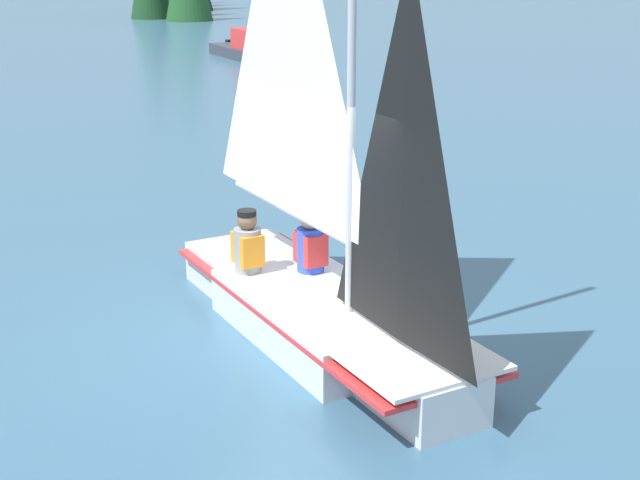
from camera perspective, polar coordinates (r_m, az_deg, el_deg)
ground_plane at (r=9.32m, az=-0.00°, el=-6.24°), size 260.00×260.00×0.00m
sailboat_main at (r=9.07m, az=-0.15°, el=-1.61°), size 4.74×2.92×5.20m
sailor_helm at (r=9.78m, az=-0.59°, el=-1.07°), size 0.41×0.39×1.16m
sailor_crew at (r=9.80m, az=-4.64°, el=-1.09°), size 0.41×0.39×1.16m
motorboat_distant at (r=33.26m, az=-4.21°, el=12.15°), size 4.92×3.18×1.09m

